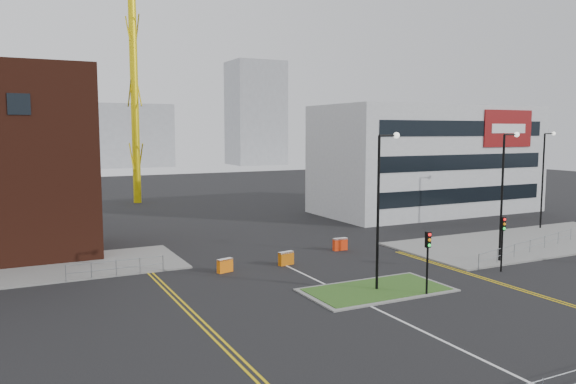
{
  "coord_description": "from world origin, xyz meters",
  "views": [
    {
      "loc": [
        -16.89,
        -18.12,
        9.27
      ],
      "look_at": [
        0.61,
        16.73,
        5.0
      ],
      "focal_mm": 35.0,
      "sensor_mm": 36.0,
      "label": 1
    }
  ],
  "objects": [
    {
      "name": "ground",
      "position": [
        0.0,
        0.0,
        0.0
      ],
      "size": [
        200.0,
        200.0,
        0.0
      ],
      "primitive_type": "plane",
      "color": "black",
      "rests_on": "ground"
    },
    {
      "name": "pavement_right",
      "position": [
        22.0,
        14.0,
        0.06
      ],
      "size": [
        24.0,
        10.0,
        0.12
      ],
      "primitive_type": "cube",
      "color": "slate",
      "rests_on": "ground"
    },
    {
      "name": "island_kerb",
      "position": [
        2.0,
        8.0,
        0.04
      ],
      "size": [
        8.6,
        4.6,
        0.08
      ],
      "primitive_type": "cube",
      "color": "slate",
      "rests_on": "ground"
    },
    {
      "name": "grass_island",
      "position": [
        2.0,
        8.0,
        0.06
      ],
      "size": [
        8.0,
        4.0,
        0.12
      ],
      "primitive_type": "cube",
      "color": "#2A541C",
      "rests_on": "ground"
    },
    {
      "name": "office_block",
      "position": [
        26.01,
        31.97,
        6.0
      ],
      "size": [
        25.0,
        12.2,
        12.0
      ],
      "color": "#B8BABD",
      "rests_on": "ground"
    },
    {
      "name": "streetlamp_island",
      "position": [
        2.22,
        8.0,
        5.41
      ],
      "size": [
        1.46,
        0.36,
        9.18
      ],
      "color": "black",
      "rests_on": "ground"
    },
    {
      "name": "streetlamp_right_near",
      "position": [
        14.22,
        10.0,
        5.41
      ],
      "size": [
        1.46,
        0.36,
        9.18
      ],
      "color": "black",
      "rests_on": "ground"
    },
    {
      "name": "streetlamp_right_far",
      "position": [
        28.22,
        18.0,
        5.41
      ],
      "size": [
        1.46,
        0.36,
        9.18
      ],
      "color": "black",
      "rests_on": "ground"
    },
    {
      "name": "traffic_light_island",
      "position": [
        4.0,
        5.98,
        2.57
      ],
      "size": [
        0.28,
        0.33,
        3.65
      ],
      "color": "black",
      "rests_on": "ground"
    },
    {
      "name": "traffic_light_right",
      "position": [
        12.0,
        7.98,
        2.57
      ],
      "size": [
        0.28,
        0.33,
        3.65
      ],
      "color": "black",
      "rests_on": "ground"
    },
    {
      "name": "railing_front",
      "position": [
        0.0,
        -6.0,
        0.78
      ],
      "size": [
        24.05,
        0.05,
        1.1
      ],
      "color": "gray",
      "rests_on": "ground"
    },
    {
      "name": "railing_left",
      "position": [
        -11.0,
        18.0,
        0.74
      ],
      "size": [
        6.05,
        0.05,
        1.1
      ],
      "color": "gray",
      "rests_on": "ground"
    },
    {
      "name": "railing_right",
      "position": [
        20.5,
        11.5,
        0.78
      ],
      "size": [
        19.05,
        5.05,
        1.1
      ],
      "color": "gray",
      "rests_on": "ground"
    },
    {
      "name": "centre_line",
      "position": [
        0.0,
        2.0,
        0.01
      ],
      "size": [
        0.15,
        30.0,
        0.01
      ],
      "primitive_type": "cube",
      "color": "silver",
      "rests_on": "ground"
    },
    {
      "name": "yellow_left_a",
      "position": [
        -9.0,
        10.0,
        0.01
      ],
      "size": [
        0.12,
        24.0,
        0.01
      ],
      "primitive_type": "cube",
      "color": "gold",
      "rests_on": "ground"
    },
    {
      "name": "yellow_left_b",
      "position": [
        -8.7,
        10.0,
        0.01
      ],
      "size": [
        0.12,
        24.0,
        0.01
      ],
      "primitive_type": "cube",
      "color": "gold",
      "rests_on": "ground"
    },
    {
      "name": "yellow_right_a",
      "position": [
        9.5,
        6.0,
        0.01
      ],
      "size": [
        0.12,
        20.0,
        0.01
      ],
      "primitive_type": "cube",
      "color": "gold",
      "rests_on": "ground"
    },
    {
      "name": "yellow_right_b",
      "position": [
        9.8,
        6.0,
        0.01
      ],
      "size": [
        0.12,
        20.0,
        0.01
      ],
      "primitive_type": "cube",
      "color": "gold",
      "rests_on": "ground"
    },
    {
      "name": "skyline_b",
      "position": [
        10.0,
        130.0,
        8.0
      ],
      "size": [
        24.0,
        12.0,
        16.0
      ],
      "primitive_type": "cube",
      "color": "gray",
      "rests_on": "ground"
    },
    {
      "name": "skyline_c",
      "position": [
        45.0,
        125.0,
        14.0
      ],
      "size": [
        14.0,
        12.0,
        28.0
      ],
      "primitive_type": "cube",
      "color": "gray",
      "rests_on": "ground"
    },
    {
      "name": "skyline_d",
      "position": [
        -8.0,
        140.0,
        6.0
      ],
      "size": [
        30.0,
        12.0,
        12.0
      ],
      "primitive_type": "cube",
      "color": "gray",
      "rests_on": "ground"
    },
    {
      "name": "barrier_left",
      "position": [
        -4.4,
        16.0,
        0.49
      ],
      "size": [
        1.14,
        0.65,
        0.91
      ],
      "color": "orange",
      "rests_on": "ground"
    },
    {
      "name": "barrier_mid",
      "position": [
        0.08,
        16.0,
        0.51
      ],
      "size": [
        1.17,
        0.6,
        0.94
      ],
      "color": "#CB640B",
      "rests_on": "ground"
    },
    {
      "name": "barrier_right",
      "position": [
        6.0,
        18.43,
        0.52
      ],
      "size": [
        1.16,
        0.43,
        0.96
      ],
      "color": "#FB360D",
      "rests_on": "ground"
    }
  ]
}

